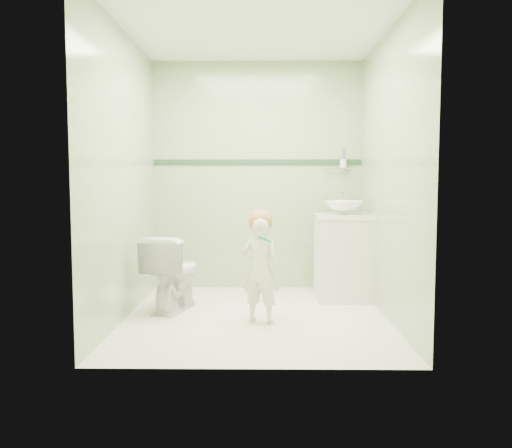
{
  "coord_description": "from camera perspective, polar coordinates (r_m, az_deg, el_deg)",
  "views": [
    {
      "loc": [
        0.06,
        -4.45,
        1.16
      ],
      "look_at": [
        0.0,
        0.15,
        0.78
      ],
      "focal_mm": 37.49,
      "sensor_mm": 36.0,
      "label": 1
    }
  ],
  "objects": [
    {
      "name": "basin",
      "position": [
        5.21,
        9.35,
        1.74
      ],
      "size": [
        0.37,
        0.37,
        0.13
      ],
      "primitive_type": "imported",
      "color": "white",
      "rests_on": "counter"
    },
    {
      "name": "hair_cap",
      "position": [
        4.32,
        0.49,
        0.26
      ],
      "size": [
        0.19,
        0.19,
        0.19
      ],
      "primitive_type": "sphere",
      "color": "#B5773C",
      "rests_on": "toddler"
    },
    {
      "name": "toddler",
      "position": [
        4.34,
        0.48,
        -4.97
      ],
      "size": [
        0.36,
        0.29,
        0.86
      ],
      "primitive_type": "imported",
      "rotation": [
        0.0,
        0.0,
        2.83
      ],
      "color": "silver",
      "rests_on": "ground"
    },
    {
      "name": "vanity",
      "position": [
        5.26,
        9.28,
        -3.64
      ],
      "size": [
        0.52,
        0.5,
        0.8
      ],
      "primitive_type": "cube",
      "color": "silver",
      "rests_on": "ground"
    },
    {
      "name": "room_shell",
      "position": [
        4.45,
        -0.02,
        5.24
      ],
      "size": [
        2.5,
        2.54,
        2.4
      ],
      "color": "#89AB7A",
      "rests_on": "ground"
    },
    {
      "name": "cup_holder",
      "position": [
        5.69,
        9.21,
        6.39
      ],
      "size": [
        0.26,
        0.07,
        0.21
      ],
      "color": "silver",
      "rests_on": "room_shell"
    },
    {
      "name": "toilet",
      "position": [
        4.84,
        -8.82,
        -5.13
      ],
      "size": [
        0.53,
        0.74,
        0.67
      ],
      "primitive_type": "imported",
      "rotation": [
        0.0,
        0.0,
        2.89
      ],
      "color": "white",
      "rests_on": "ground"
    },
    {
      "name": "trim_stripe",
      "position": [
        5.69,
        0.14,
        6.65
      ],
      "size": [
        2.2,
        0.02,
        0.05
      ],
      "primitive_type": "cube",
      "color": "#28442A",
      "rests_on": "room_shell"
    },
    {
      "name": "faucet",
      "position": [
        5.39,
        9.07,
        2.69
      ],
      "size": [
        0.03,
        0.13,
        0.18
      ],
      "color": "silver",
      "rests_on": "counter"
    },
    {
      "name": "ground",
      "position": [
        4.6,
        -0.02,
        -9.89
      ],
      "size": [
        2.5,
        2.5,
        0.0
      ],
      "primitive_type": "plane",
      "color": "white",
      "rests_on": "ground"
    },
    {
      "name": "counter",
      "position": [
        5.22,
        9.34,
        0.82
      ],
      "size": [
        0.54,
        0.52,
        0.04
      ],
      "primitive_type": "cube",
      "color": "white",
      "rests_on": "vanity"
    },
    {
      "name": "teal_toothbrush",
      "position": [
        4.16,
        0.92,
        -1.58
      ],
      "size": [
        0.11,
        0.14,
        0.08
      ],
      "color": "#097F7A",
      "rests_on": "toddler"
    }
  ]
}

